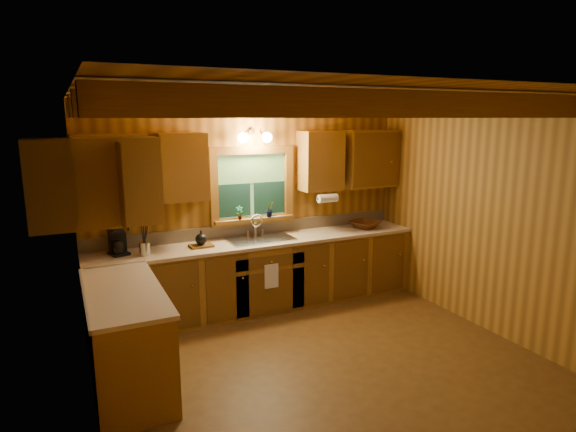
# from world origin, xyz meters

# --- Properties ---
(room) EXTENTS (4.20, 4.20, 4.20)m
(room) POSITION_xyz_m (0.00, 0.00, 1.30)
(room) COLOR #593A15
(room) RESTS_ON ground
(ceiling_beams) EXTENTS (4.20, 2.54, 0.18)m
(ceiling_beams) POSITION_xyz_m (0.00, 0.00, 2.49)
(ceiling_beams) COLOR brown
(ceiling_beams) RESTS_ON room
(base_cabinets) EXTENTS (4.20, 2.22, 0.86)m
(base_cabinets) POSITION_xyz_m (-0.49, 1.28, 0.43)
(base_cabinets) COLOR brown
(base_cabinets) RESTS_ON ground
(countertop) EXTENTS (4.20, 2.24, 0.04)m
(countertop) POSITION_xyz_m (-0.48, 1.29, 0.88)
(countertop) COLOR tan
(countertop) RESTS_ON base_cabinets
(backsplash) EXTENTS (4.20, 0.02, 0.16)m
(backsplash) POSITION_xyz_m (0.00, 1.89, 0.98)
(backsplash) COLOR tan
(backsplash) RESTS_ON room
(dishwasher_panel) EXTENTS (0.02, 0.60, 0.80)m
(dishwasher_panel) POSITION_xyz_m (-1.47, 0.68, 0.43)
(dishwasher_panel) COLOR white
(dishwasher_panel) RESTS_ON base_cabinets
(upper_cabinets) EXTENTS (4.19, 1.77, 0.78)m
(upper_cabinets) POSITION_xyz_m (-0.56, 1.42, 1.84)
(upper_cabinets) COLOR brown
(upper_cabinets) RESTS_ON room
(window) EXTENTS (1.12, 0.08, 1.00)m
(window) POSITION_xyz_m (0.00, 1.87, 1.53)
(window) COLOR brown
(window) RESTS_ON room
(window_sill) EXTENTS (1.06, 0.14, 0.04)m
(window_sill) POSITION_xyz_m (0.00, 1.82, 1.12)
(window_sill) COLOR brown
(window_sill) RESTS_ON room
(wall_sconce) EXTENTS (0.45, 0.21, 0.17)m
(wall_sconce) POSITION_xyz_m (0.00, 1.75, 2.16)
(wall_sconce) COLOR black
(wall_sconce) RESTS_ON room
(paper_towel_roll) EXTENTS (0.27, 0.11, 0.11)m
(paper_towel_roll) POSITION_xyz_m (0.92, 1.53, 1.37)
(paper_towel_roll) COLOR white
(paper_towel_roll) RESTS_ON upper_cabinets
(dish_towel) EXTENTS (0.18, 0.01, 0.30)m
(dish_towel) POSITION_xyz_m (0.00, 1.26, 0.52)
(dish_towel) COLOR white
(dish_towel) RESTS_ON base_cabinets
(sink) EXTENTS (0.82, 0.48, 0.43)m
(sink) POSITION_xyz_m (0.00, 1.60, 0.86)
(sink) COLOR silver
(sink) RESTS_ON countertop
(coffee_maker) EXTENTS (0.18, 0.23, 0.32)m
(coffee_maker) POSITION_xyz_m (-1.69, 1.68, 1.06)
(coffee_maker) COLOR black
(coffee_maker) RESTS_ON countertop
(utensil_crock) EXTENTS (0.12, 0.12, 0.33)m
(utensil_crock) POSITION_xyz_m (-1.43, 1.51, 0.98)
(utensil_crock) COLOR silver
(utensil_crock) RESTS_ON countertop
(cutting_board) EXTENTS (0.27, 0.20, 0.02)m
(cutting_board) POSITION_xyz_m (-0.77, 1.58, 0.91)
(cutting_board) COLOR brown
(cutting_board) RESTS_ON countertop
(teakettle) EXTENTS (0.14, 0.14, 0.17)m
(teakettle) POSITION_xyz_m (-0.77, 1.58, 0.99)
(teakettle) COLOR black
(teakettle) RESTS_ON cutting_board
(wicker_basket) EXTENTS (0.51, 0.51, 0.10)m
(wicker_basket) POSITION_xyz_m (1.55, 1.58, 0.95)
(wicker_basket) COLOR #48230C
(wicker_basket) RESTS_ON countertop
(potted_plant_left) EXTENTS (0.10, 0.07, 0.18)m
(potted_plant_left) POSITION_xyz_m (-0.21, 1.78, 1.23)
(potted_plant_left) COLOR brown
(potted_plant_left) RESTS_ON window_sill
(potted_plant_right) EXTENTS (0.13, 0.12, 0.20)m
(potted_plant_right) POSITION_xyz_m (0.21, 1.78, 1.24)
(potted_plant_right) COLOR brown
(potted_plant_right) RESTS_ON window_sill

